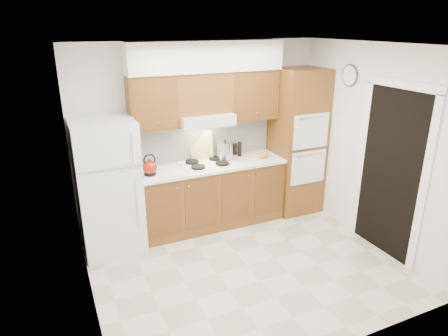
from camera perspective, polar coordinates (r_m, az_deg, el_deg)
name	(u,v)px	position (r m, az deg, el deg)	size (l,w,h in m)	color
floor	(247,266)	(5.06, 3.32, -13.79)	(3.60, 3.60, 0.00)	beige
ceiling	(252,45)	(4.21, 4.06, 17.09)	(3.60, 3.60, 0.00)	white
wall_back	(201,134)	(5.77, -3.33, 4.81)	(3.60, 0.02, 2.60)	white
wall_left	(81,193)	(4.00, -19.81, -3.42)	(0.02, 3.00, 2.60)	white
wall_right	(373,147)	(5.51, 20.46, 2.81)	(0.02, 3.00, 2.60)	white
fridge	(108,187)	(5.25, -16.21, -2.62)	(0.75, 0.72, 1.72)	white
base_cabinets	(211,196)	(5.80, -1.86, -3.99)	(2.11, 0.60, 0.90)	brown
countertop	(211,166)	(5.62, -1.87, 0.35)	(2.13, 0.62, 0.04)	white
backsplash	(203,140)	(5.79, -3.03, 4.04)	(2.11, 0.03, 0.56)	white
oven_cabinet	(297,142)	(6.20, 10.34, 3.69)	(0.70, 0.65, 2.20)	brown
upper_cab_left	(153,102)	(5.28, -10.13, 9.24)	(0.63, 0.33, 0.70)	brown
upper_cab_right	(251,94)	(5.80, 3.87, 10.44)	(0.73, 0.33, 0.70)	brown
range_hood	(205,119)	(5.49, -2.78, 6.99)	(0.75, 0.45, 0.15)	silver
upper_cab_over_hood	(203,93)	(5.48, -3.08, 10.69)	(0.75, 0.33, 0.55)	brown
soffit	(206,56)	(5.43, -2.60, 15.66)	(2.13, 0.36, 0.40)	silver
cooktop	(207,164)	(5.61, -2.42, 0.59)	(0.74, 0.50, 0.01)	white
doorway	(390,174)	(5.35, 22.62, -0.81)	(0.02, 0.90, 2.10)	black
wall_clock	(350,75)	(5.72, 17.53, 12.50)	(0.30, 0.30, 0.02)	#3F3833
kettle	(150,168)	(5.27, -10.54, 0.07)	(0.19, 0.19, 0.19)	maroon
cutting_board	(202,146)	(5.77, -3.20, 3.15)	(0.33, 0.02, 0.43)	tan
stock_pot	(225,150)	(5.74, 0.15, 2.52)	(0.22, 0.22, 0.23)	#B8B9BD
condiment_a	(240,149)	(5.93, 2.24, 2.73)	(0.06, 0.06, 0.22)	black
condiment_b	(229,151)	(5.87, 0.69, 2.39)	(0.06, 0.06, 0.19)	black
condiment_c	(235,149)	(6.01, 1.56, 2.73)	(0.06, 0.06, 0.17)	black
orange_near	(262,156)	(5.85, 5.39, 1.70)	(0.08, 0.08, 0.08)	orange
orange_far	(267,155)	(5.90, 6.12, 1.80)	(0.07, 0.07, 0.07)	#F2560C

